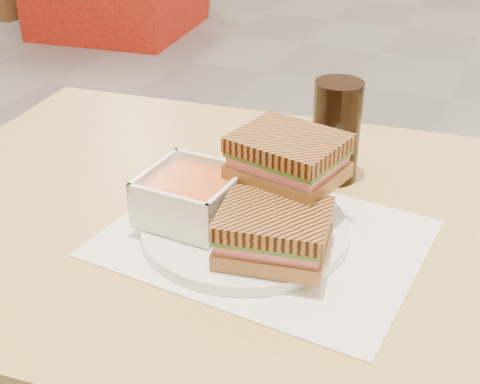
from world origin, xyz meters
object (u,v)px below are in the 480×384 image
at_px(soup_bowl, 191,198).
at_px(panini_lower, 274,232).
at_px(main_table, 324,298).
at_px(cola_glass, 336,131).
at_px(plate, 245,228).

xyz_separation_m(soup_bowl, panini_lower, (0.12, -0.03, 0.00)).
height_order(soup_bowl, panini_lower, soup_bowl).
height_order(main_table, cola_glass, cola_glass).
bearing_deg(main_table, panini_lower, -109.87).
distance_m(soup_bowl, panini_lower, 0.13).
bearing_deg(cola_glass, main_table, -74.28).
distance_m(plate, panini_lower, 0.08).
bearing_deg(panini_lower, main_table, 70.13).
relative_size(plate, soup_bowl, 2.21).
bearing_deg(panini_lower, plate, 140.22).
bearing_deg(main_table, soup_bowl, -156.14).
distance_m(soup_bowl, cola_glass, 0.24).
relative_size(main_table, panini_lower, 9.04).
bearing_deg(main_table, cola_glass, 105.72).
bearing_deg(panini_lower, cola_glass, 90.05).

